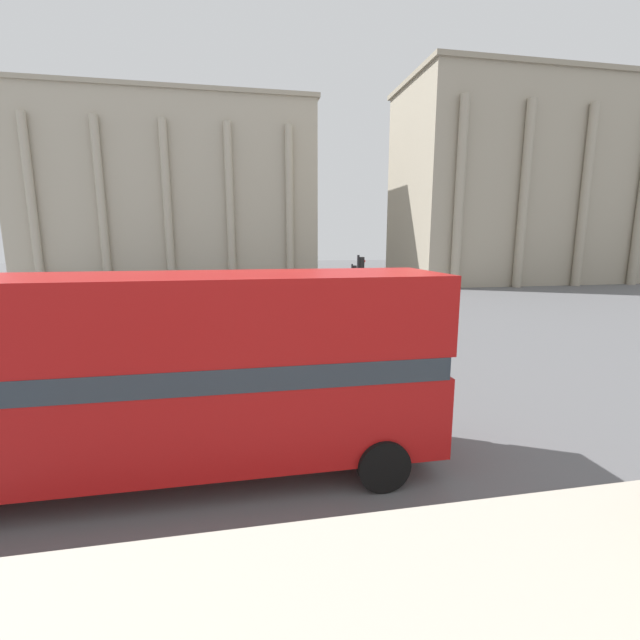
# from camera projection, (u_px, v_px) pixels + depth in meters

# --- Properties ---
(double_decker_bus) EXTENTS (11.31, 2.73, 4.22)m
(double_decker_bus) POSITION_uv_depth(u_px,v_px,m) (160.00, 369.00, 8.43)
(double_decker_bus) COLOR black
(double_decker_bus) RESTS_ON ground_plane
(plaza_building_left) EXTENTS (35.02, 16.04, 21.48)m
(plaza_building_left) POSITION_uv_depth(u_px,v_px,m) (176.00, 194.00, 54.99)
(plaza_building_left) COLOR #B2A893
(plaza_building_left) RESTS_ON ground_plane
(plaza_building_right) EXTENTS (27.07, 14.14, 22.11)m
(plaza_building_right) POSITION_uv_depth(u_px,v_px,m) (514.00, 186.00, 50.02)
(plaza_building_right) COLOR #A39984
(plaza_building_right) RESTS_ON ground_plane
(traffic_light_near) EXTENTS (0.42, 0.24, 3.60)m
(traffic_light_near) POSITION_uv_depth(u_px,v_px,m) (50.00, 340.00, 10.92)
(traffic_light_near) COLOR black
(traffic_light_near) RESTS_ON ground_plane
(traffic_light_mid) EXTENTS (0.42, 0.24, 4.15)m
(traffic_light_mid) POSITION_uv_depth(u_px,v_px,m) (359.00, 285.00, 21.15)
(traffic_light_mid) COLOR black
(traffic_light_mid) RESTS_ON ground_plane
(traffic_light_far) EXTENTS (0.42, 0.24, 3.32)m
(traffic_light_far) POSITION_uv_depth(u_px,v_px,m) (353.00, 281.00, 28.22)
(traffic_light_far) COLOR black
(traffic_light_far) RESTS_ON ground_plane
(car_white) EXTENTS (4.20, 1.93, 1.35)m
(car_white) POSITION_uv_depth(u_px,v_px,m) (141.00, 353.00, 16.06)
(car_white) COLOR black
(car_white) RESTS_ON ground_plane
(pedestrian_blue) EXTENTS (0.32, 0.32, 1.65)m
(pedestrian_blue) POSITION_uv_depth(u_px,v_px,m) (150.00, 357.00, 14.53)
(pedestrian_blue) COLOR #282B33
(pedestrian_blue) RESTS_ON ground_plane
(pedestrian_red) EXTENTS (0.32, 0.32, 1.60)m
(pedestrian_red) POSITION_uv_depth(u_px,v_px,m) (171.00, 332.00, 18.65)
(pedestrian_red) COLOR #282B33
(pedestrian_red) RESTS_ON ground_plane
(pedestrian_olive) EXTENTS (0.32, 0.32, 1.67)m
(pedestrian_olive) POSITION_uv_depth(u_px,v_px,m) (99.00, 327.00, 19.49)
(pedestrian_olive) COLOR #282B33
(pedestrian_olive) RESTS_ON ground_plane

